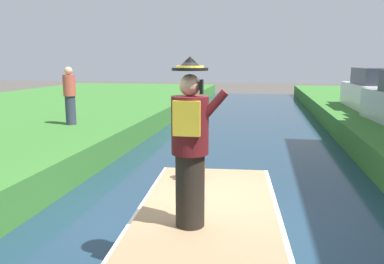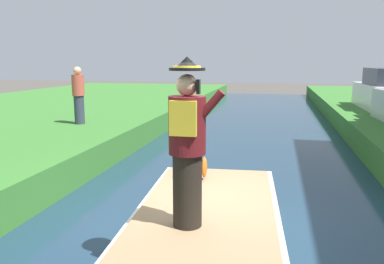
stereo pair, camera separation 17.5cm
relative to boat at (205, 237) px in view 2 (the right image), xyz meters
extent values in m
plane|color=#4C4742|center=(0.00, 0.62, -0.40)|extent=(80.00, 80.00, 0.00)
cube|color=#1E384C|center=(0.00, 0.62, -0.35)|extent=(5.76, 48.00, 0.10)
cube|color=silver|center=(0.00, 0.00, -0.02)|extent=(2.09, 4.32, 0.56)
cube|color=#997A56|center=(0.00, 0.00, 0.28)|extent=(1.93, 3.97, 0.05)
cylinder|color=black|center=(-0.13, -0.38, 0.72)|extent=(0.32, 0.32, 0.82)
cylinder|color=#561419|center=(-0.13, -0.38, 1.44)|extent=(0.40, 0.40, 0.62)
cube|color=gold|center=(-0.13, -0.57, 1.54)|extent=(0.28, 0.06, 0.36)
sphere|color=#DBA884|center=(-0.13, -0.38, 1.86)|extent=(0.23, 0.23, 0.23)
cylinder|color=black|center=(-0.13, -0.38, 2.03)|extent=(0.38, 0.38, 0.03)
cone|color=black|center=(-0.13, -0.38, 2.10)|extent=(0.26, 0.26, 0.12)
cylinder|color=gold|center=(-0.13, -0.38, 2.05)|extent=(0.29, 0.29, 0.02)
cylinder|color=#561419|center=(0.09, -0.42, 1.62)|extent=(0.38, 0.09, 0.43)
cube|color=black|center=(0.00, -0.44, 1.85)|extent=(0.03, 0.08, 0.15)
ellipsoid|color=blue|center=(-0.39, 1.29, 0.51)|extent=(0.26, 0.32, 0.40)
sphere|color=blue|center=(-0.39, 1.25, 0.78)|extent=(0.20, 0.20, 0.20)
cone|color=yellow|center=(-0.39, 1.15, 0.77)|extent=(0.09, 0.09, 0.09)
ellipsoid|color=orange|center=(-0.53, 1.29, 0.51)|extent=(0.08, 0.20, 0.32)
ellipsoid|color=orange|center=(-0.25, 1.29, 0.51)|extent=(0.08, 0.20, 0.32)
cylinder|color=#33384C|center=(-4.64, 5.56, 0.75)|extent=(0.28, 0.28, 0.80)
cylinder|color=#C24E40|center=(-4.64, 5.56, 1.44)|extent=(0.34, 0.34, 0.58)
sphere|color=#DBA884|center=(-4.64, 5.56, 1.84)|extent=(0.22, 0.22, 0.22)
camera|label=1|loc=(0.61, -4.37, 2.12)|focal=36.18mm
camera|label=2|loc=(0.78, -4.34, 2.12)|focal=36.18mm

